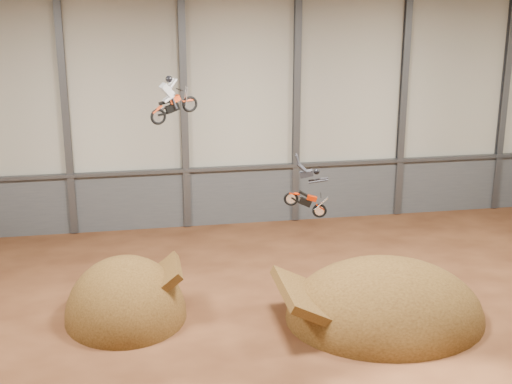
% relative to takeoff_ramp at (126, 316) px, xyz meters
% --- Properties ---
extents(floor, '(40.00, 40.00, 0.00)m').
position_rel_takeoff_ramp_xyz_m(floor, '(7.07, -3.37, 0.00)').
color(floor, '#442212').
rests_on(floor, ground).
extents(back_wall, '(40.00, 0.10, 14.00)m').
position_rel_takeoff_ramp_xyz_m(back_wall, '(7.07, 11.63, 7.00)').
color(back_wall, beige).
rests_on(back_wall, ground).
extents(lower_band_back, '(39.80, 0.18, 3.50)m').
position_rel_takeoff_ramp_xyz_m(lower_band_back, '(7.07, 11.53, 1.75)').
color(lower_band_back, '#4D5054').
rests_on(lower_band_back, ground).
extents(steel_rail, '(39.80, 0.35, 0.20)m').
position_rel_takeoff_ramp_xyz_m(steel_rail, '(7.07, 11.38, 3.55)').
color(steel_rail, '#47494F').
rests_on(steel_rail, lower_band_back).
extents(steel_column_1, '(0.40, 0.36, 13.90)m').
position_rel_takeoff_ramp_xyz_m(steel_column_1, '(-2.93, 11.43, 7.00)').
color(steel_column_1, '#47494F').
rests_on(steel_column_1, ground).
extents(steel_column_2, '(0.40, 0.36, 13.90)m').
position_rel_takeoff_ramp_xyz_m(steel_column_2, '(3.73, 11.43, 7.00)').
color(steel_column_2, '#47494F').
rests_on(steel_column_2, ground).
extents(steel_column_3, '(0.40, 0.36, 13.90)m').
position_rel_takeoff_ramp_xyz_m(steel_column_3, '(10.40, 11.43, 7.00)').
color(steel_column_3, '#47494F').
rests_on(steel_column_3, ground).
extents(steel_column_4, '(0.40, 0.36, 13.90)m').
position_rel_takeoff_ramp_xyz_m(steel_column_4, '(17.07, 11.43, 7.00)').
color(steel_column_4, '#47494F').
rests_on(steel_column_4, ground).
extents(steel_column_5, '(0.40, 0.36, 13.90)m').
position_rel_takeoff_ramp_xyz_m(steel_column_5, '(23.73, 11.43, 7.00)').
color(steel_column_5, '#47494F').
rests_on(steel_column_5, ground).
extents(takeoff_ramp, '(5.38, 6.20, 5.38)m').
position_rel_takeoff_ramp_xyz_m(takeoff_ramp, '(0.00, 0.00, 0.00)').
color(takeoff_ramp, '#3F270F').
rests_on(takeoff_ramp, ground).
extents(landing_ramp, '(8.86, 7.84, 5.11)m').
position_rel_takeoff_ramp_xyz_m(landing_ramp, '(11.31, -2.17, 0.00)').
color(landing_ramp, '#3F270F').
rests_on(landing_ramp, ground).
extents(fmx_rider_a, '(2.88, 1.70, 2.60)m').
position_rel_takeoff_ramp_xyz_m(fmx_rider_a, '(2.65, 1.87, 9.58)').
color(fmx_rider_a, red).
extents(fmx_rider_b, '(3.44, 1.54, 3.15)m').
position_rel_takeoff_ramp_xyz_m(fmx_rider_b, '(8.01, -0.01, 5.65)').
color(fmx_rider_b, red).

